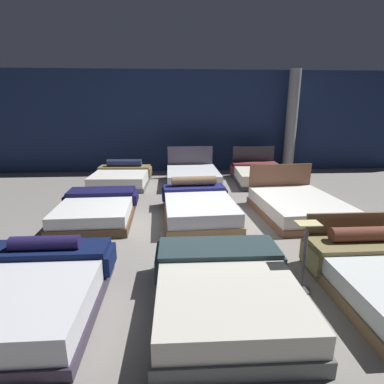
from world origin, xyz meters
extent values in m
cube|color=gray|center=(0.00, 0.00, -0.01)|extent=(18.00, 18.00, 0.02)
cube|color=navy|center=(0.00, 5.34, 1.75)|extent=(18.00, 0.06, 3.50)
cube|color=#2F2738|center=(-2.19, -2.52, 0.07)|extent=(1.57, 1.91, 0.14)
cube|color=silver|center=(-2.19, -2.52, 0.28)|extent=(1.51, 1.85, 0.28)
cube|color=#0D183F|center=(-2.19, -1.85, 0.46)|extent=(1.54, 0.51, 0.08)
cube|color=#0D183F|center=(-1.40, -1.85, 0.29)|extent=(0.08, 0.50, 0.26)
cylinder|color=#211A4A|center=(-2.19, -1.90, 0.57)|extent=(0.87, 0.20, 0.19)
cube|color=#555A59|center=(0.04, -2.58, 0.09)|extent=(1.62, 2.01, 0.18)
cube|color=silver|center=(0.04, -2.58, 0.30)|extent=(1.56, 1.95, 0.25)
cube|color=#28393E|center=(0.05, -1.93, 0.45)|extent=(1.58, 0.65, 0.06)
cube|color=#28393E|center=(-0.75, -1.93, 0.27)|extent=(0.07, 0.64, 0.31)
cube|color=#28393E|center=(0.85, -1.94, 0.27)|extent=(0.07, 0.64, 0.31)
cube|color=brown|center=(2.17, -1.54, 0.38)|extent=(1.51, 0.05, 0.76)
cube|color=olive|center=(2.17, -1.85, 0.41)|extent=(1.58, 0.57, 0.06)
cube|color=olive|center=(1.37, -1.86, 0.23)|extent=(0.06, 0.57, 0.30)
cylinder|color=brown|center=(2.17, -1.80, 0.54)|extent=(1.02, 0.21, 0.21)
cube|color=#503B29|center=(-2.13, 0.39, 0.09)|extent=(1.51, 1.98, 0.18)
cube|color=silver|center=(-2.13, 0.39, 0.29)|extent=(1.45, 1.92, 0.22)
cube|color=#161440|center=(-2.14, 1.03, 0.44)|extent=(1.46, 0.64, 0.09)
cube|color=#161440|center=(-2.89, 1.01, 0.28)|extent=(0.10, 0.60, 0.22)
cube|color=#161440|center=(-1.40, 1.05, 0.28)|extent=(0.10, 0.60, 0.22)
cube|color=#97754B|center=(-0.02, 0.39, 0.08)|extent=(1.54, 2.21, 0.16)
cube|color=silver|center=(-0.02, 0.39, 0.30)|extent=(1.48, 2.15, 0.26)
cube|color=navy|center=(-0.06, 1.18, 0.46)|extent=(1.44, 0.58, 0.06)
cube|color=navy|center=(-0.78, 1.14, 0.32)|extent=(0.09, 0.51, 0.21)
cube|color=navy|center=(0.66, 1.21, 0.32)|extent=(0.09, 0.51, 0.21)
cylinder|color=#836446|center=(-0.06, 1.23, 0.61)|extent=(1.05, 0.26, 0.21)
cube|color=brown|center=(2.13, 0.37, 0.07)|extent=(1.76, 2.23, 0.14)
cube|color=white|center=(2.13, 0.37, 0.27)|extent=(1.70, 2.16, 0.26)
cube|color=brown|center=(2.07, 1.43, 0.47)|extent=(1.55, 0.13, 0.93)
cube|color=#525A57|center=(-2.10, 3.31, 0.06)|extent=(1.68, 1.98, 0.12)
cube|color=white|center=(-2.10, 3.31, 0.26)|extent=(1.62, 1.92, 0.27)
cube|color=olive|center=(-2.08, 3.96, 0.43)|extent=(1.60, 0.61, 0.06)
cube|color=olive|center=(-2.88, 3.99, 0.28)|extent=(0.08, 0.55, 0.24)
cube|color=olive|center=(-1.28, 3.93, 0.28)|extent=(0.08, 0.55, 0.24)
cylinder|color=#232A4F|center=(-2.08, 3.93, 0.56)|extent=(1.09, 0.27, 0.22)
cube|color=#564D5E|center=(0.04, 3.29, 0.09)|extent=(1.60, 2.01, 0.17)
cube|color=silver|center=(0.04, 3.29, 0.30)|extent=(1.54, 1.95, 0.26)
cube|color=#564D5E|center=(0.03, 4.28, 0.51)|extent=(1.49, 0.06, 1.02)
cube|color=#33313A|center=(2.12, 3.36, 0.06)|extent=(1.60, 2.20, 0.12)
cube|color=silver|center=(2.12, 3.36, 0.27)|extent=(1.54, 2.14, 0.30)
cube|color=#33313A|center=(2.18, 4.42, 0.49)|extent=(1.39, 0.12, 0.99)
cube|color=brown|center=(2.16, 4.12, 0.46)|extent=(1.49, 0.63, 0.07)
cube|color=brown|center=(1.42, 4.16, 0.29)|extent=(0.10, 0.54, 0.27)
cube|color=brown|center=(2.91, 4.08, 0.29)|extent=(0.10, 0.54, 0.27)
cylinder|color=#3F3F44|center=(1.07, -2.28, 0.01)|extent=(0.24, 0.24, 0.02)
cylinder|color=#3F3F44|center=(1.07, -2.28, 0.41)|extent=(0.04, 0.04, 0.82)
cube|color=beige|center=(1.07, -2.28, 0.92)|extent=(0.28, 0.20, 0.01)
cylinder|color=#99999E|center=(3.61, 4.92, 1.75)|extent=(0.38, 0.38, 3.50)
camera|label=1|loc=(-0.53, -5.53, 2.26)|focal=28.00mm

